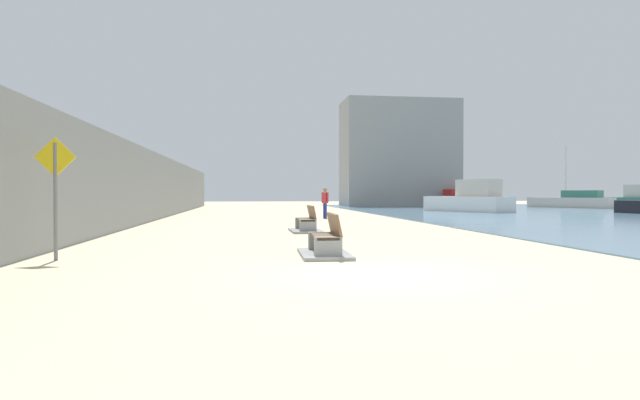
{
  "coord_description": "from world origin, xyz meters",
  "views": [
    {
      "loc": [
        -2.31,
        -9.23,
        1.45
      ],
      "look_at": [
        1.02,
        15.4,
        1.11
      ],
      "focal_mm": 29.77,
      "sensor_mm": 36.0,
      "label": 1
    }
  ],
  "objects_px": {
    "bench_near": "(325,246)",
    "boat_distant": "(572,201)",
    "boat_outer": "(470,200)",
    "person_walking": "(325,200)",
    "boat_far_left": "(448,200)",
    "pedestrian_sign": "(55,184)",
    "bench_far": "(306,225)",
    "boat_nearest": "(635,199)"
  },
  "relations": [
    {
      "from": "bench_near",
      "to": "bench_far",
      "type": "height_order",
      "value": "same"
    },
    {
      "from": "bench_near",
      "to": "boat_outer",
      "type": "bearing_deg",
      "value": 60.21
    },
    {
      "from": "boat_distant",
      "to": "boat_nearest",
      "type": "height_order",
      "value": "boat_distant"
    },
    {
      "from": "boat_outer",
      "to": "pedestrian_sign",
      "type": "height_order",
      "value": "pedestrian_sign"
    },
    {
      "from": "bench_far",
      "to": "boat_distant",
      "type": "distance_m",
      "value": 38.38
    },
    {
      "from": "boat_outer",
      "to": "boat_nearest",
      "type": "height_order",
      "value": "boat_outer"
    },
    {
      "from": "bench_far",
      "to": "boat_distant",
      "type": "bearing_deg",
      "value": 43.49
    },
    {
      "from": "pedestrian_sign",
      "to": "person_walking",
      "type": "bearing_deg",
      "value": 64.46
    },
    {
      "from": "boat_outer",
      "to": "bench_far",
      "type": "bearing_deg",
      "value": -128.28
    },
    {
      "from": "bench_near",
      "to": "person_walking",
      "type": "relative_size",
      "value": 1.23
    },
    {
      "from": "boat_outer",
      "to": "boat_nearest",
      "type": "distance_m",
      "value": 25.21
    },
    {
      "from": "person_walking",
      "to": "boat_outer",
      "type": "height_order",
      "value": "boat_outer"
    },
    {
      "from": "boat_outer",
      "to": "boat_nearest",
      "type": "relative_size",
      "value": 1.02
    },
    {
      "from": "boat_nearest",
      "to": "person_walking",
      "type": "bearing_deg",
      "value": -150.56
    },
    {
      "from": "boat_distant",
      "to": "person_walking",
      "type": "bearing_deg",
      "value": -147.32
    },
    {
      "from": "bench_far",
      "to": "boat_far_left",
      "type": "bearing_deg",
      "value": 60.96
    },
    {
      "from": "bench_far",
      "to": "boat_nearest",
      "type": "relative_size",
      "value": 0.3
    },
    {
      "from": "bench_near",
      "to": "boat_distant",
      "type": "distance_m",
      "value": 44.09
    },
    {
      "from": "boat_nearest",
      "to": "pedestrian_sign",
      "type": "distance_m",
      "value": 56.63
    },
    {
      "from": "bench_far",
      "to": "boat_far_left",
      "type": "xyz_separation_m",
      "value": [
        18.35,
        33.06,
        0.47
      ]
    },
    {
      "from": "bench_near",
      "to": "bench_far",
      "type": "distance_m",
      "value": 7.47
    },
    {
      "from": "bench_near",
      "to": "boat_outer",
      "type": "height_order",
      "value": "boat_outer"
    },
    {
      "from": "person_walking",
      "to": "boat_nearest",
      "type": "distance_m",
      "value": 39.68
    },
    {
      "from": "bench_near",
      "to": "bench_far",
      "type": "bearing_deg",
      "value": 87.18
    },
    {
      "from": "boat_outer",
      "to": "person_walking",
      "type": "bearing_deg",
      "value": -146.16
    },
    {
      "from": "boat_distant",
      "to": "boat_nearest",
      "type": "xyz_separation_m",
      "value": [
        8.85,
        3.01,
        0.16
      ]
    },
    {
      "from": "boat_far_left",
      "to": "pedestrian_sign",
      "type": "relative_size",
      "value": 2.41
    },
    {
      "from": "bench_near",
      "to": "person_walking",
      "type": "xyz_separation_m",
      "value": [
        2.51,
        17.38,
        0.78
      ]
    },
    {
      "from": "bench_far",
      "to": "boat_distant",
      "type": "xyz_separation_m",
      "value": [
        27.85,
        26.41,
        0.44
      ]
    },
    {
      "from": "bench_near",
      "to": "person_walking",
      "type": "height_order",
      "value": "person_walking"
    },
    {
      "from": "bench_near",
      "to": "boat_far_left",
      "type": "bearing_deg",
      "value": 65.2
    },
    {
      "from": "boat_distant",
      "to": "pedestrian_sign",
      "type": "relative_size",
      "value": 2.81
    },
    {
      "from": "bench_near",
      "to": "boat_distant",
      "type": "xyz_separation_m",
      "value": [
        28.21,
        33.88,
        0.44
      ]
    },
    {
      "from": "boat_far_left",
      "to": "bench_far",
      "type": "bearing_deg",
      "value": -119.04
    },
    {
      "from": "person_walking",
      "to": "pedestrian_sign",
      "type": "xyz_separation_m",
      "value": [
        -8.34,
        -17.46,
        0.63
      ]
    },
    {
      "from": "bench_far",
      "to": "boat_nearest",
      "type": "xyz_separation_m",
      "value": [
        36.7,
        29.42,
        0.6
      ]
    },
    {
      "from": "person_walking",
      "to": "boat_outer",
      "type": "distance_m",
      "value": 14.54
    },
    {
      "from": "boat_nearest",
      "to": "pedestrian_sign",
      "type": "height_order",
      "value": "pedestrian_sign"
    },
    {
      "from": "person_walking",
      "to": "boat_far_left",
      "type": "distance_m",
      "value": 28.25
    },
    {
      "from": "bench_near",
      "to": "boat_outer",
      "type": "relative_size",
      "value": 0.3
    },
    {
      "from": "boat_outer",
      "to": "pedestrian_sign",
      "type": "bearing_deg",
      "value": -128.62
    },
    {
      "from": "person_walking",
      "to": "bench_near",
      "type": "bearing_deg",
      "value": -98.21
    }
  ]
}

